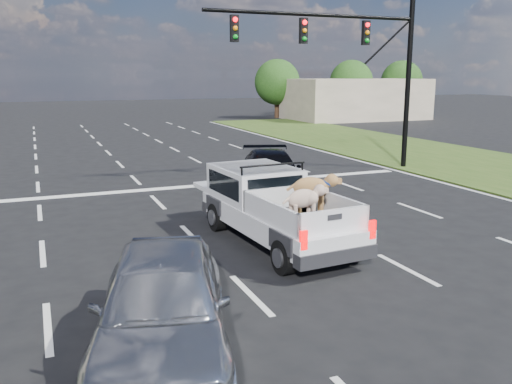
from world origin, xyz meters
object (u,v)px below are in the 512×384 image
(traffic_signal, at_px, (361,55))
(black_coupe, at_px, (271,172))
(pickup_truck, at_px, (274,206))
(silver_sedan, at_px, (162,304))

(traffic_signal, bearing_deg, black_coupe, -153.94)
(pickup_truck, bearing_deg, black_coupe, 62.55)
(pickup_truck, bearing_deg, traffic_signal, 42.40)
(traffic_signal, relative_size, pickup_truck, 1.74)
(silver_sedan, xyz_separation_m, black_coupe, (5.91, 9.58, -0.09))
(traffic_signal, relative_size, silver_sedan, 1.99)
(traffic_signal, xyz_separation_m, silver_sedan, (-10.90, -12.02, -3.94))
(traffic_signal, distance_m, black_coupe, 6.87)
(pickup_truck, distance_m, silver_sedan, 5.68)
(traffic_signal, height_order, pickup_truck, traffic_signal)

